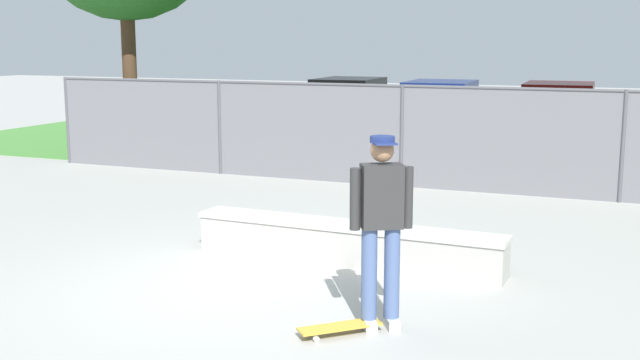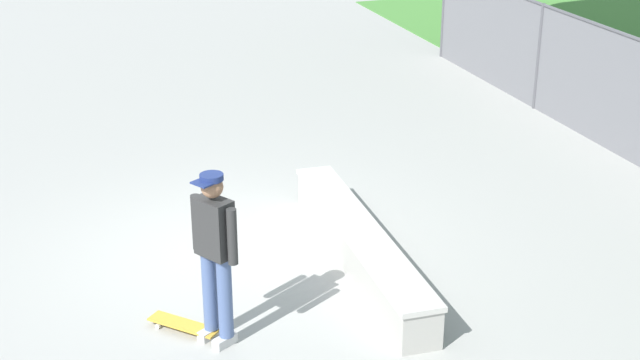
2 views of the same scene
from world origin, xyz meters
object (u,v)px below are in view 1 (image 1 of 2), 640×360
Objects in this scene: concrete_ledge at (346,243)px; skateboarder at (381,222)px; car_black at (350,108)px; skateboard at (340,327)px; car_red at (558,116)px; car_blue at (441,113)px.

concrete_ledge is 2.15× the size of skateboarder.
concrete_ledge is 12.41m from car_black.
car_red is (0.62, 13.70, 0.77)m from skateboard.
car_blue is 2.90m from car_red.
car_blue is at bearing 97.63° from concrete_ledge.
concrete_ledge is 11.54m from car_red.
car_red is at bearing 83.09° from concrete_ledge.
car_blue is at bearing 99.57° from skateboard.
skateboarder is 2.57× the size of skateboard.
skateboarder reaches higher than car_red.
skateboarder is 13.32m from car_blue.
concrete_ledge is at bearing 108.76° from skateboard.
car_black is at bearing 177.64° from car_red.
concrete_ledge is 0.93× the size of car_blue.
concrete_ledge is at bearing -82.37° from car_blue.
concrete_ledge is at bearing 118.49° from skateboarder.
skateboarder is 14.59m from car_black.
car_red is (5.56, -0.23, 0.00)m from car_black.
car_red is at bearing 6.33° from car_blue.
skateboard is 0.17× the size of car_red.
skateboard is at bearing -70.47° from car_black.
skateboard is at bearing -132.98° from skateboarder.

